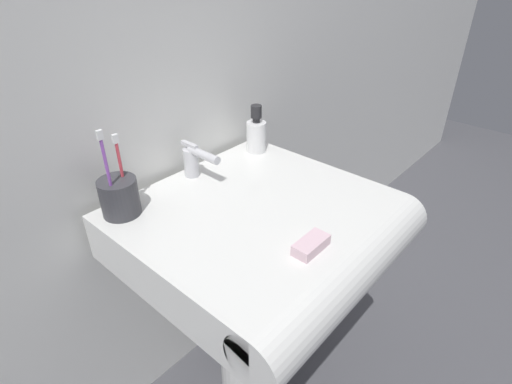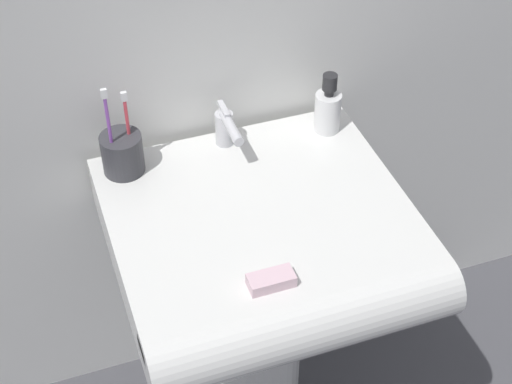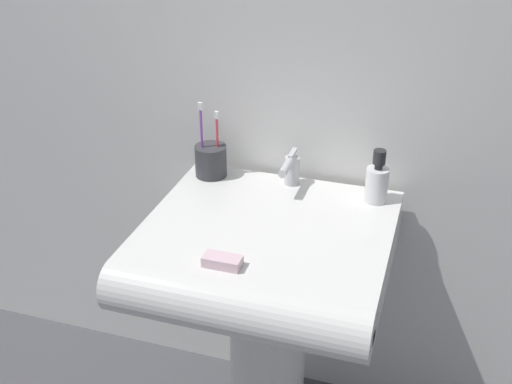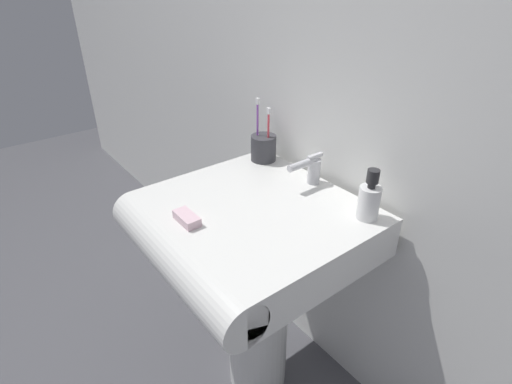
% 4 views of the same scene
% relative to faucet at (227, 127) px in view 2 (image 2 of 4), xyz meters
% --- Properties ---
extents(sink_pedestal, '(0.20, 0.20, 0.63)m').
position_rel_faucet_xyz_m(sink_pedestal, '(-0.00, -0.20, -0.49)').
color(sink_pedestal, white).
rests_on(sink_pedestal, ground).
extents(sink_basin, '(0.59, 0.58, 0.12)m').
position_rel_faucet_xyz_m(sink_basin, '(-0.00, -0.25, -0.11)').
color(sink_basin, white).
rests_on(sink_basin, sink_pedestal).
extents(faucet, '(0.04, 0.13, 0.10)m').
position_rel_faucet_xyz_m(faucet, '(0.00, 0.00, 0.00)').
color(faucet, silver).
rests_on(faucet, sink_basin).
extents(toothbrush_cup, '(0.09, 0.09, 0.21)m').
position_rel_faucet_xyz_m(toothbrush_cup, '(-0.23, -0.00, -0.01)').
color(toothbrush_cup, '#38383D').
rests_on(toothbrush_cup, sink_basin).
extents(soap_bottle, '(0.06, 0.06, 0.14)m').
position_rel_faucet_xyz_m(soap_bottle, '(0.23, -0.01, 0.00)').
color(soap_bottle, white).
rests_on(soap_bottle, sink_basin).
extents(bar_soap, '(0.08, 0.04, 0.02)m').
position_rel_faucet_xyz_m(bar_soap, '(-0.05, -0.41, -0.04)').
color(bar_soap, silver).
rests_on(bar_soap, sink_basin).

